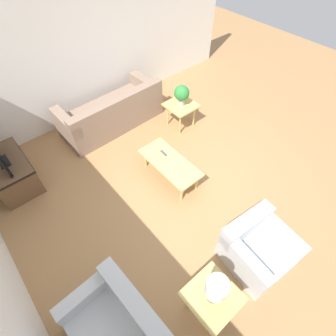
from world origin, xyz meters
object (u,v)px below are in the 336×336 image
at_px(armchair, 256,248).
at_px(coffee_table, 170,164).
at_px(potted_plant, 182,94).
at_px(tv_stand_chest, 11,172).
at_px(table_lamp, 216,289).
at_px(sofa, 112,113).
at_px(side_table_lamp, 212,298).
at_px(side_table_plant, 181,107).
at_px(loveseat, 119,327).

bearing_deg(armchair, coffee_table, 93.79).
xyz_separation_m(armchair, potted_plant, (2.91, -1.21, 0.50)).
bearing_deg(armchair, potted_plant, 73.19).
bearing_deg(armchair, tv_stand_chest, 126.21).
bearing_deg(potted_plant, armchair, 157.40).
bearing_deg(table_lamp, armchair, -86.70).
height_order(sofa, side_table_lamp, sofa).
relative_size(side_table_lamp, potted_plant, 1.36).
height_order(coffee_table, side_table_plant, side_table_plant).
bearing_deg(side_table_plant, sofa, 49.28).
distance_m(coffee_table, potted_plant, 1.56).
height_order(sofa, table_lamp, table_lamp).
height_order(side_table_lamp, potted_plant, potted_plant).
bearing_deg(tv_stand_chest, potted_plant, -102.20).
xyz_separation_m(side_table_plant, side_table_lamp, (-2.97, 2.20, 0.00)).
bearing_deg(table_lamp, coffee_table, -27.98).
bearing_deg(table_lamp, sofa, -15.52).
height_order(armchair, coffee_table, armchair).
distance_m(sofa, side_table_plant, 1.48).
relative_size(sofa, side_table_lamp, 3.71).
bearing_deg(tv_stand_chest, side_table_lamp, -162.81).
distance_m(loveseat, potted_plant, 4.08).
bearing_deg(tv_stand_chest, side_table_plant, -102.20).
distance_m(coffee_table, side_table_lamp, 2.26).
xyz_separation_m(coffee_table, potted_plant, (0.97, -1.14, 0.44)).
distance_m(armchair, side_table_lamp, 1.01).
xyz_separation_m(sofa, table_lamp, (-3.93, 1.09, 0.49)).
height_order(side_table_plant, potted_plant, potted_plant).
xyz_separation_m(side_table_lamp, tv_stand_chest, (3.69, 1.14, -0.17)).
xyz_separation_m(sofa, side_table_lamp, (-3.93, 1.09, 0.15)).
bearing_deg(side_table_plant, armchair, 157.40).
bearing_deg(sofa, side_table_plant, 137.49).
xyz_separation_m(armchair, side_table_plant, (2.91, -1.21, 0.17)).
bearing_deg(loveseat, side_table_lamp, 60.95).
height_order(loveseat, side_table_plant, loveseat).
bearing_deg(side_table_lamp, sofa, -15.52).
relative_size(coffee_table, side_table_plant, 2.02).
distance_m(loveseat, side_table_lamp, 1.14).
relative_size(tv_stand_chest, table_lamp, 2.45).
distance_m(sofa, coffee_table, 1.93).
distance_m(loveseat, tv_stand_chest, 3.19).
height_order(sofa, armchair, sofa).
bearing_deg(potted_plant, loveseat, 127.49).
height_order(loveseat, potted_plant, potted_plant).
xyz_separation_m(loveseat, side_table_plant, (2.47, -3.21, 0.18)).
relative_size(coffee_table, side_table_lamp, 2.02).
height_order(sofa, tv_stand_chest, sofa).
height_order(sofa, potted_plant, potted_plant).
height_order(side_table_lamp, tv_stand_chest, tv_stand_chest).
distance_m(side_table_plant, tv_stand_chest, 3.43).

